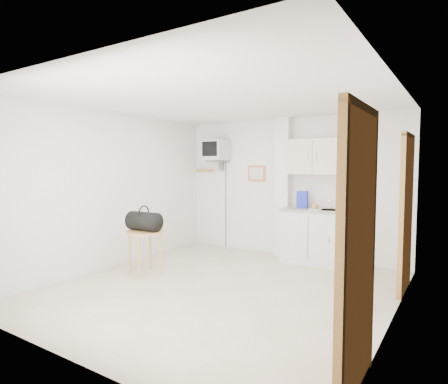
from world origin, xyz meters
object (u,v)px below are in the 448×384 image
Objects in this scene: duffel_bag at (144,221)px; water_bottle at (365,296)px; round_table at (145,238)px; crt_television at (216,151)px.

duffel_bag reaches higher than water_bottle.
water_bottle is (3.14, 0.36, -0.41)m from round_table.
water_bottle is at bearing -27.91° from crt_television.
crt_television is 2.34m from duffel_bag.
water_bottle is at bearing 6.59° from round_table.
crt_television is 2.49m from round_table.
crt_television is at bearing 152.09° from water_bottle.
duffel_bag is at bearing -88.20° from crt_television.
round_table is at bearing -87.41° from crt_television.
water_bottle is (3.16, 0.34, -0.65)m from duffel_bag.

